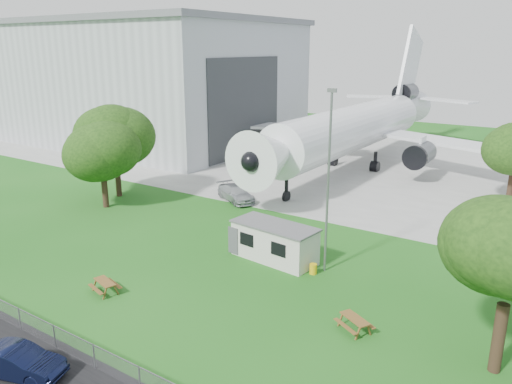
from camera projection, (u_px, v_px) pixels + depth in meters
The scene contains 14 objects.
ground at pixel (172, 274), 33.17m from camera, with size 160.00×160.00×0.00m, color #2F7624.
concrete_apron at pixel (377, 165), 63.52m from camera, with size 120.00×46.00×0.03m, color #B7B7B2.
hangar at pixel (148, 80), 79.51m from camera, with size 43.00×31.00×18.55m.
airliner at pixel (358, 125), 61.40m from camera, with size 46.36×47.73×17.69m.
site_cabin at pixel (275, 242), 35.16m from camera, with size 6.88×3.34×2.62m.
picnic_west at pixel (106, 292), 30.72m from camera, with size 1.80×1.50×0.76m, color brown, non-canonical shape.
picnic_east at pixel (354, 330), 26.60m from camera, with size 1.80×1.50×0.76m, color brown, non-canonical shape.
fence at pixel (44, 342), 25.58m from camera, with size 58.00×0.04×1.30m, color gray.
lamp_mast at pixel (328, 185), 32.08m from camera, with size 0.16×0.16×12.00m, color slate.
tree_west_big at pixel (115, 135), 48.92m from camera, with size 7.34×7.34×9.88m.
tree_west_small at pixel (102, 156), 45.77m from camera, with size 6.67×6.67×8.25m.
tree_east_front at pixel (512, 253), 21.65m from camera, with size 6.15×6.15×9.03m.
car_centre_sedan at pixel (18, 362), 22.75m from camera, with size 1.52×4.37×1.44m, color black.
car_apron_van at pixel (236, 193), 48.80m from camera, with size 2.11×5.19×1.51m, color #B3B6BB.
Camera 1 is at (21.48, -22.11, 14.55)m, focal length 35.00 mm.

